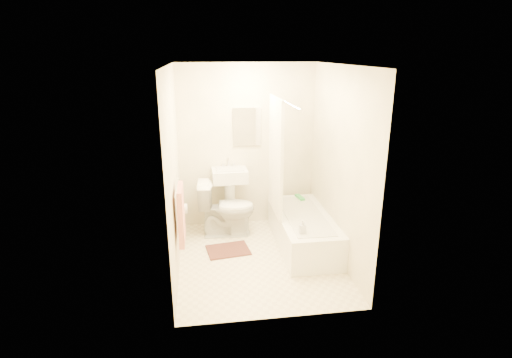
{
  "coord_description": "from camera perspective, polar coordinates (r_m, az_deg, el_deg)",
  "views": [
    {
      "loc": [
        -0.68,
        -4.51,
        2.54
      ],
      "look_at": [
        0.0,
        0.25,
        1.0
      ],
      "focal_mm": 28.0,
      "sensor_mm": 36.0,
      "label": 1
    }
  ],
  "objects": [
    {
      "name": "bath_mat",
      "position": [
        5.43,
        -4.01,
        -10.09
      ],
      "size": [
        0.6,
        0.49,
        0.02
      ],
      "primitive_type": "cube",
      "rotation": [
        0.0,
        0.0,
        0.14
      ],
      "color": "#492519",
      "rests_on": "floor"
    },
    {
      "name": "bathtub",
      "position": [
        5.5,
        6.74,
        -7.28
      ],
      "size": [
        0.69,
        1.58,
        0.44
      ],
      "primitive_type": null,
      "color": "white",
      "rests_on": "floor"
    },
    {
      "name": "towel",
      "position": [
        4.62,
        -10.65,
        -4.98
      ],
      "size": [
        0.06,
        0.45,
        0.66
      ],
      "primitive_type": "cube",
      "color": "#CC7266",
      "rests_on": "towel_bar"
    },
    {
      "name": "curtain_rod",
      "position": [
        4.74,
        3.92,
        11.18
      ],
      "size": [
        0.03,
        1.7,
        0.03
      ],
      "primitive_type": "cylinder",
      "rotation": [
        1.57,
        0.0,
        0.0
      ],
      "color": "silver",
      "rests_on": "wall_back"
    },
    {
      "name": "wall_back",
      "position": [
        5.9,
        -1.3,
        4.64
      ],
      "size": [
        2.0,
        0.02,
        2.4
      ],
      "primitive_type": "cube",
      "color": "beige",
      "rests_on": "ground"
    },
    {
      "name": "wall_left",
      "position": [
        4.72,
        -11.68,
        0.87
      ],
      "size": [
        0.02,
        2.4,
        2.4
      ],
      "primitive_type": "cube",
      "color": "beige",
      "rests_on": "ground"
    },
    {
      "name": "floor",
      "position": [
        5.22,
        0.39,
        -11.35
      ],
      "size": [
        2.4,
        2.4,
        0.0
      ],
      "primitive_type": "plane",
      "color": "beige",
      "rests_on": "ground"
    },
    {
      "name": "toilet_paper",
      "position": [
        4.99,
        -10.45,
        -4.2
      ],
      "size": [
        0.11,
        0.12,
        0.12
      ],
      "primitive_type": "cylinder",
      "rotation": [
        0.0,
        1.57,
        0.0
      ],
      "color": "white",
      "rests_on": "wall_left"
    },
    {
      "name": "wall_right",
      "position": [
        5.0,
        11.85,
        1.81
      ],
      "size": [
        0.02,
        2.4,
        2.4
      ],
      "primitive_type": "cube",
      "color": "beige",
      "rests_on": "ground"
    },
    {
      "name": "shower_curtain",
      "position": [
        5.27,
        2.85,
        3.24
      ],
      "size": [
        0.04,
        0.8,
        1.55
      ],
      "primitive_type": "cube",
      "color": "silver",
      "rests_on": "curtain_rod"
    },
    {
      "name": "towel_bar",
      "position": [
        4.51,
        -11.26,
        -1.24
      ],
      "size": [
        0.02,
        0.6,
        0.02
      ],
      "primitive_type": "cylinder",
      "rotation": [
        1.57,
        0.0,
        0.0
      ],
      "color": "silver",
      "rests_on": "wall_left"
    },
    {
      "name": "soap_bottle",
      "position": [
        4.86,
        6.66,
        -6.81
      ],
      "size": [
        0.08,
        0.08,
        0.17
      ],
      "primitive_type": "imported",
      "rotation": [
        0.0,
        0.0,
        -0.04
      ],
      "color": "silver",
      "rests_on": "bathtub"
    },
    {
      "name": "ceiling",
      "position": [
        4.56,
        0.46,
        16.0
      ],
      "size": [
        2.4,
        2.4,
        0.0
      ],
      "primitive_type": "plane",
      "color": "white",
      "rests_on": "ground"
    },
    {
      "name": "toilet",
      "position": [
        5.73,
        -4.25,
        -4.26
      ],
      "size": [
        0.83,
        0.49,
        0.79
      ],
      "primitive_type": "imported",
      "rotation": [
        0.0,
        0.0,
        1.52
      ],
      "color": "silver",
      "rests_on": "floor"
    },
    {
      "name": "sink",
      "position": [
        5.95,
        -3.75,
        -2.37
      ],
      "size": [
        0.52,
        0.42,
        0.99
      ],
      "primitive_type": null,
      "rotation": [
        0.0,
        0.0,
        0.03
      ],
      "color": "white",
      "rests_on": "floor"
    },
    {
      "name": "scrub_brush",
      "position": [
        5.98,
        6.27,
        -2.66
      ],
      "size": [
        0.11,
        0.23,
        0.04
      ],
      "primitive_type": "cube",
      "rotation": [
        0.0,
        0.0,
        0.18
      ],
      "color": "green",
      "rests_on": "bathtub"
    },
    {
      "name": "mirror",
      "position": [
        5.82,
        -1.3,
        7.48
      ],
      "size": [
        0.4,
        0.03,
        0.55
      ],
      "primitive_type": "cube",
      "color": "white",
      "rests_on": "wall_back"
    }
  ]
}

